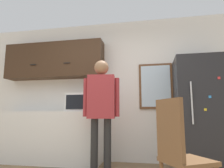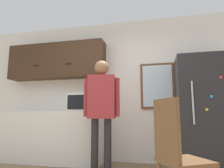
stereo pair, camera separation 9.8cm
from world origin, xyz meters
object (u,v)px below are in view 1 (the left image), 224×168
microwave (82,103)px  person (101,103)px  chair (179,149)px  refrigerator (203,113)px

microwave → person: size_ratio=0.30×
person → chair: person is taller
microwave → refrigerator: 2.05m
microwave → person: person is taller
person → refrigerator: refrigerator is taller
refrigerator → person: bearing=-163.6°
person → chair: bearing=-51.7°
microwave → refrigerator: refrigerator is taller
person → chair: (0.99, -0.95, -0.50)m
refrigerator → microwave: bearing=178.7°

